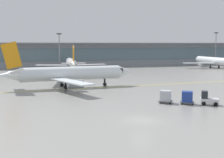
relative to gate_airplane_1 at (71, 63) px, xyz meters
The scene contains 11 objects.
ground_plane 72.40m from the gate_airplane_1, 91.73° to the right, with size 400.00×400.00×0.00m, color gray.
taxiway_centreline_stripe 45.00m from the gate_airplane_1, 97.83° to the right, with size 110.00×0.36×0.01m, color yellow.
terminal_concourse 19.00m from the gate_airplane_1, 96.67° to the left, with size 199.25×11.00×9.60m.
gate_airplane_1 is the anchor object (origin of this frame).
gate_airplane_2 53.75m from the gate_airplane_1, ahead, with size 25.22×27.05×8.98m.
taxiing_regional_jet 43.03m from the gate_airplane_1, 98.67° to the right, with size 29.02×26.91×9.61m.
baggage_tug 67.25m from the gate_airplane_1, 80.79° to the right, with size 2.95×2.56×2.10m.
cargo_dolly_lead 65.36m from the gate_airplane_1, 82.84° to the right, with size 2.62×2.44×1.94m.
cargo_dolly_trailing 63.42m from the gate_airplane_1, 85.17° to the right, with size 2.62×2.44×1.94m.
apron_light_mast_1 10.66m from the gate_airplane_1, 107.86° to the left, with size 1.80×0.36×13.08m.
apron_light_mast_2 66.39m from the gate_airplane_1, ahead, with size 1.80×0.36×14.17m.
Camera 1 is at (-13.23, -33.31, 9.08)m, focal length 48.97 mm.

